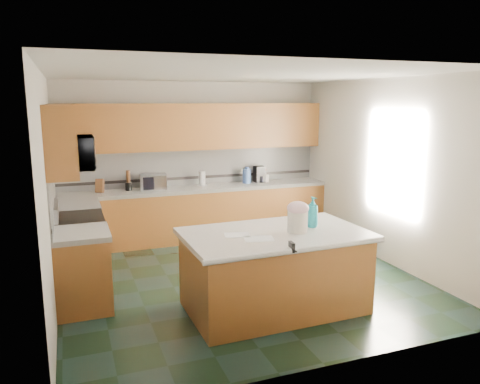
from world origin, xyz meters
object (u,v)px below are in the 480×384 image
treat_jar (298,222)px  soap_bottle_island (313,212)px  island_base (274,273)px  toaster_oven (153,182)px  coffee_maker (259,174)px  island_top (275,234)px  knife_block (100,186)px

treat_jar → soap_bottle_island: bearing=41.9°
treat_jar → soap_bottle_island: size_ratio=0.66×
island_base → toaster_oven: toaster_oven is taller
treat_jar → coffee_maker: size_ratio=0.81×
island_top → knife_block: size_ratio=9.37×
island_base → island_top: (0.00, 0.00, 0.46)m
island_base → knife_block: knife_block is taller
knife_block → island_top: bearing=-40.5°
island_base → knife_block: (-1.68, 3.08, 0.60)m
treat_jar → toaster_oven: 3.33m
knife_block → coffee_maker: size_ratio=0.75×
island_top → toaster_oven: 3.19m
soap_bottle_island → coffee_maker: soap_bottle_island is taller
island_top → soap_bottle_island: (0.50, 0.04, 0.21)m
treat_jar → coffee_maker: (0.87, 3.19, 0.03)m
soap_bottle_island → knife_block: (-2.18, 3.03, -0.07)m
island_top → toaster_oven: (-0.82, 3.08, 0.15)m
soap_bottle_island → knife_block: soap_bottle_island is taller
treat_jar → soap_bottle_island: (0.26, 0.13, 0.06)m
island_base → treat_jar: 0.66m
island_top → toaster_oven: size_ratio=4.78×
treat_jar → knife_block: treat_jar is taller
knife_block → toaster_oven: (0.86, 0.00, 0.01)m
toaster_oven → soap_bottle_island: bearing=-58.2°
knife_block → toaster_oven: bearing=20.8°
coffee_maker → soap_bottle_island: bearing=-100.4°
treat_jar → toaster_oven: size_ratio=0.55×
soap_bottle_island → coffee_maker: bearing=68.5°
island_base → treat_jar: (0.24, -0.08, 0.61)m
island_base → treat_jar: size_ratio=8.23×
soap_bottle_island → coffee_maker: 3.13m
island_base → soap_bottle_island: 0.83m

